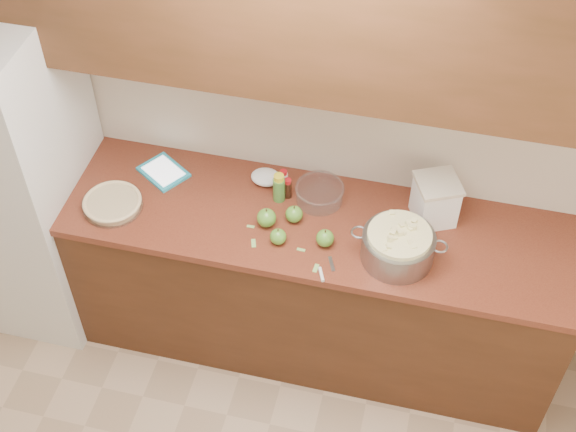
% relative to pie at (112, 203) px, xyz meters
% --- Properties ---
extents(counter_run, '(2.64, 0.68, 0.92)m').
position_rel_pie_xyz_m(counter_run, '(0.86, 0.13, -0.48)').
color(counter_run, '#4A2715').
rests_on(counter_run, ground).
extents(upper_cabinets, '(2.60, 0.34, 0.70)m').
position_rel_pie_xyz_m(upper_cabinets, '(0.86, 0.29, 1.01)').
color(upper_cabinets, brown).
rests_on(upper_cabinets, room_shell).
extents(fridge, '(0.70, 0.70, 1.80)m').
position_rel_pie_xyz_m(fridge, '(-0.58, 0.10, -0.04)').
color(fridge, silver).
rests_on(fridge, ground).
extents(pie, '(0.28, 0.28, 0.05)m').
position_rel_pie_xyz_m(pie, '(0.00, 0.00, 0.00)').
color(pie, silver).
rests_on(pie, counter_run).
extents(colander, '(0.43, 0.32, 0.16)m').
position_rel_pie_xyz_m(colander, '(1.34, 0.00, 0.05)').
color(colander, gray).
rests_on(colander, counter_run).
extents(flour_canister, '(0.25, 0.25, 0.23)m').
position_rel_pie_xyz_m(flour_canister, '(1.47, 0.28, 0.09)').
color(flour_canister, white).
rests_on(flour_canister, counter_run).
extents(tablet, '(0.28, 0.27, 0.02)m').
position_rel_pie_xyz_m(tablet, '(0.15, 0.27, -0.02)').
color(tablet, '#29A6C5').
rests_on(tablet, counter_run).
extents(paring_knife, '(0.08, 0.15, 0.02)m').
position_rel_pie_xyz_m(paring_knife, '(1.04, -0.16, -0.02)').
color(paring_knife, gray).
rests_on(paring_knife, counter_run).
extents(lemon_bottle, '(0.06, 0.06, 0.16)m').
position_rel_pie_xyz_m(lemon_bottle, '(0.75, 0.23, 0.05)').
color(lemon_bottle, '#4C8C38').
rests_on(lemon_bottle, counter_run).
extents(cinnamon_shaker, '(0.04, 0.04, 0.10)m').
position_rel_pie_xyz_m(cinnamon_shaker, '(0.75, 0.32, 0.03)').
color(cinnamon_shaker, beige).
rests_on(cinnamon_shaker, counter_run).
extents(vanilla_bottle, '(0.04, 0.04, 0.11)m').
position_rel_pie_xyz_m(vanilla_bottle, '(0.78, 0.26, 0.03)').
color(vanilla_bottle, black).
rests_on(vanilla_bottle, counter_run).
extents(mixing_bowl, '(0.23, 0.23, 0.09)m').
position_rel_pie_xyz_m(mixing_bowl, '(0.93, 0.27, 0.02)').
color(mixing_bowl, silver).
rests_on(mixing_bowl, counter_run).
extents(paper_towel, '(0.18, 0.16, 0.06)m').
position_rel_pie_xyz_m(paper_towel, '(0.66, 0.33, 0.01)').
color(paper_towel, white).
rests_on(paper_towel, counter_run).
extents(apple_left, '(0.09, 0.09, 0.10)m').
position_rel_pie_xyz_m(apple_left, '(0.73, 0.06, 0.02)').
color(apple_left, '#54932D').
rests_on(apple_left, counter_run).
extents(apple_center, '(0.08, 0.08, 0.09)m').
position_rel_pie_xyz_m(apple_center, '(0.85, 0.12, 0.02)').
color(apple_center, '#54932D').
rests_on(apple_center, counter_run).
extents(apple_front, '(0.08, 0.08, 0.09)m').
position_rel_pie_xyz_m(apple_front, '(0.81, -0.03, 0.01)').
color(apple_front, '#54932D').
rests_on(apple_front, counter_run).
extents(apple_extra, '(0.08, 0.08, 0.09)m').
position_rel_pie_xyz_m(apple_extra, '(1.02, 0.01, 0.02)').
color(apple_extra, '#54932D').
rests_on(apple_extra, counter_run).
extents(peel_a, '(0.04, 0.02, 0.00)m').
position_rel_pie_xyz_m(peel_a, '(0.92, -0.05, -0.02)').
color(peel_a, '#8EBF5D').
rests_on(peel_a, counter_run).
extents(peel_b, '(0.02, 0.05, 0.00)m').
position_rel_pie_xyz_m(peel_b, '(1.01, -0.14, -0.02)').
color(peel_b, '#8EBF5D').
rests_on(peel_b, counter_run).
extents(peel_c, '(0.04, 0.01, 0.00)m').
position_rel_pie_xyz_m(peel_c, '(0.66, 0.03, -0.02)').
color(peel_c, '#8EBF5D').
rests_on(peel_c, counter_run).
extents(peel_d, '(0.03, 0.05, 0.00)m').
position_rel_pie_xyz_m(peel_d, '(0.70, -0.07, -0.02)').
color(peel_d, '#8EBF5D').
rests_on(peel_d, counter_run).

